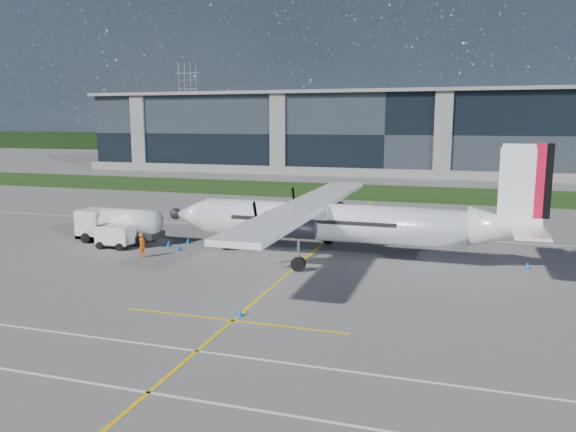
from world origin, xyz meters
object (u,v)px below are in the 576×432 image
(safety_cone_nose_port, at_px, (179,247))
(safety_cone_portwing, at_px, (239,311))
(safety_cone_fwd, at_px, (169,244))
(fuel_tanker_truck, at_px, (114,225))
(ground_crew_person, at_px, (142,243))
(safety_cone_nose_stbd, at_px, (188,240))
(safety_cone_tail, at_px, (528,266))
(turboprop_aircraft, at_px, (343,201))
(pylon_west, at_px, (188,106))
(baggage_tug, at_px, (115,237))

(safety_cone_nose_port, bearing_deg, safety_cone_portwing, -50.67)
(safety_cone_fwd, xyz_separation_m, safety_cone_portwing, (11.58, -13.29, 0.00))
(safety_cone_nose_port, height_order, safety_cone_portwing, same)
(fuel_tanker_truck, bearing_deg, ground_crew_person, -37.69)
(safety_cone_nose_stbd, bearing_deg, safety_cone_tail, -0.90)
(turboprop_aircraft, bearing_deg, safety_cone_tail, 3.47)
(turboprop_aircraft, distance_m, ground_crew_person, 15.12)
(safety_cone_fwd, relative_size, safety_cone_portwing, 1.00)
(pylon_west, distance_m, fuel_tanker_truck, 156.98)
(safety_cone_tail, bearing_deg, safety_cone_nose_stbd, 179.10)
(turboprop_aircraft, distance_m, safety_cone_portwing, 14.55)
(baggage_tug, bearing_deg, safety_cone_nose_port, 7.81)
(fuel_tanker_truck, height_order, baggage_tug, fuel_tanker_truck)
(safety_cone_nose_port, distance_m, safety_cone_tail, 25.50)
(safety_cone_tail, distance_m, safety_cone_nose_stbd, 25.91)
(fuel_tanker_truck, distance_m, safety_cone_tail, 32.05)
(baggage_tug, height_order, safety_cone_nose_port, baggage_tug)
(turboprop_aircraft, height_order, safety_cone_nose_port, turboprop_aircraft)
(turboprop_aircraft, xyz_separation_m, safety_cone_fwd, (-14.04, -0.47, -4.04))
(fuel_tanker_truck, xyz_separation_m, ground_crew_person, (5.10, -3.94, -0.38))
(safety_cone_nose_port, height_order, safety_cone_tail, same)
(baggage_tug, relative_size, safety_cone_tail, 5.98)
(turboprop_aircraft, distance_m, safety_cone_tail, 13.39)
(fuel_tanker_truck, distance_m, safety_cone_fwd, 5.38)
(pylon_west, relative_size, safety_cone_nose_stbd, 60.00)
(pylon_west, xyz_separation_m, safety_cone_portwing, (83.06, -155.26, -14.75))
(safety_cone_nose_port, bearing_deg, safety_cone_tail, 4.63)
(safety_cone_portwing, height_order, safety_cone_nose_stbd, same)
(safety_cone_nose_port, bearing_deg, fuel_tanker_truck, 170.36)
(turboprop_aircraft, relative_size, safety_cone_nose_stbd, 57.16)
(baggage_tug, bearing_deg, safety_cone_fwd, 21.61)
(baggage_tug, bearing_deg, turboprop_aircraft, 6.39)
(ground_crew_person, distance_m, safety_cone_tail, 27.37)
(pylon_west, height_order, fuel_tanker_truck, pylon_west)
(safety_cone_fwd, bearing_deg, baggage_tug, -158.39)
(fuel_tanker_truck, relative_size, safety_cone_tail, 15.20)
(ground_crew_person, height_order, safety_cone_fwd, ground_crew_person)
(fuel_tanker_truck, distance_m, ground_crew_person, 6.45)
(ground_crew_person, xyz_separation_m, safety_cone_nose_port, (1.50, 2.82, -0.80))
(safety_cone_fwd, xyz_separation_m, safety_cone_tail, (26.78, 1.24, 0.00))
(turboprop_aircraft, distance_m, safety_cone_nose_port, 13.37)
(safety_cone_fwd, height_order, safety_cone_nose_stbd, same)
(safety_cone_portwing, relative_size, safety_cone_tail, 1.00)
(fuel_tanker_truck, height_order, safety_cone_nose_stbd, fuel_tanker_truck)
(fuel_tanker_truck, height_order, safety_cone_nose_port, fuel_tanker_truck)
(pylon_west, bearing_deg, fuel_tanker_truck, -64.94)
(safety_cone_fwd, bearing_deg, safety_cone_nose_stbd, 62.08)
(safety_cone_tail, height_order, safety_cone_nose_stbd, same)
(pylon_west, height_order, safety_cone_nose_port, pylon_west)
(safety_cone_nose_stbd, bearing_deg, safety_cone_fwd, -117.92)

